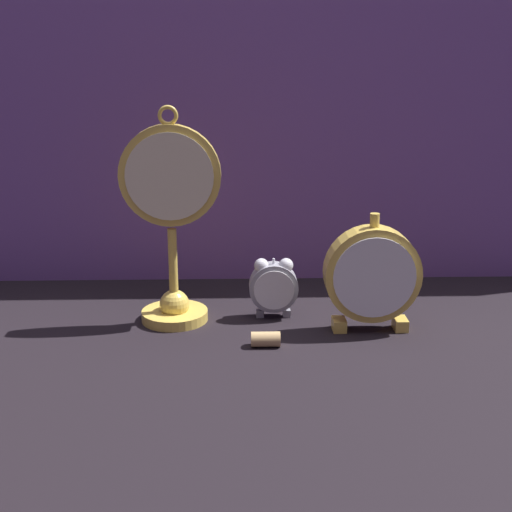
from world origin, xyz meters
TOP-DOWN VIEW (x-y plane):
  - ground_plane at (0.00, 0.00)m, footprint 4.00×4.00m
  - fabric_backdrop_drape at (0.00, 0.33)m, footprint 1.55×0.01m
  - pocket_watch_on_stand at (-0.13, 0.12)m, footprint 0.15×0.10m
  - alarm_clock_twin_bell at (0.03, 0.12)m, footprint 0.08×0.03m
  - mantel_clock_silver at (0.17, 0.07)m, footprint 0.14×0.04m
  - wine_cork at (0.01, 0.01)m, footprint 0.04×0.02m

SIDE VIEW (x-z plane):
  - ground_plane at x=0.00m, z-range 0.00..0.00m
  - wine_cork at x=0.01m, z-range 0.00..0.02m
  - alarm_clock_twin_bell at x=0.03m, z-range 0.01..0.10m
  - mantel_clock_silver at x=0.17m, z-range 0.00..0.18m
  - pocket_watch_on_stand at x=-0.13m, z-range -0.02..0.32m
  - fabric_backdrop_drape at x=0.00m, z-range 0.00..0.57m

